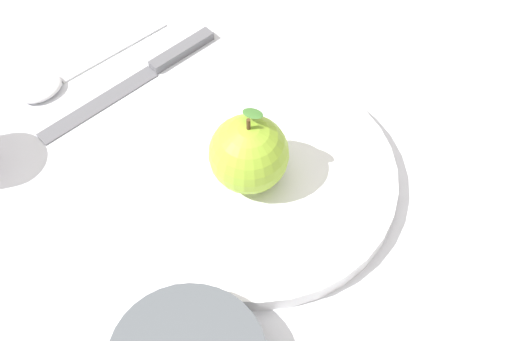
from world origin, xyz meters
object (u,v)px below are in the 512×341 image
(apple, at_px, (249,154))
(spoon, at_px, (58,79))
(dinner_plate, at_px, (256,177))
(knife, at_px, (146,73))

(apple, height_order, spoon, apple)
(dinner_plate, bearing_deg, spoon, 79.46)
(knife, distance_m, spoon, 0.09)
(apple, xyz_separation_m, spoon, (0.05, 0.24, -0.05))
(knife, xyz_separation_m, spoon, (-0.04, 0.08, 0.00))
(dinner_plate, height_order, apple, apple)
(dinner_plate, height_order, knife, dinner_plate)
(dinner_plate, xyz_separation_m, spoon, (0.04, 0.24, -0.00))
(apple, bearing_deg, knife, 58.77)
(dinner_plate, xyz_separation_m, apple, (-0.01, 0.00, 0.04))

